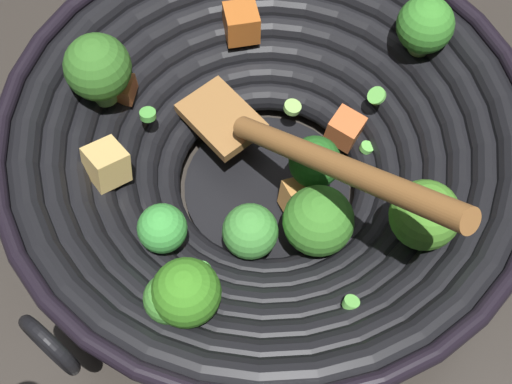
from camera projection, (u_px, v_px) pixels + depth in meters
The scene contains 2 objects.
ground_plane at pixel (267, 191), 0.67m from camera, with size 4.00×4.00×0.00m, color #332D28.
wok at pixel (268, 151), 0.61m from camera, with size 0.43×0.46×0.21m.
Camera 1 is at (0.13, -0.30, 0.59)m, focal length 52.36 mm.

